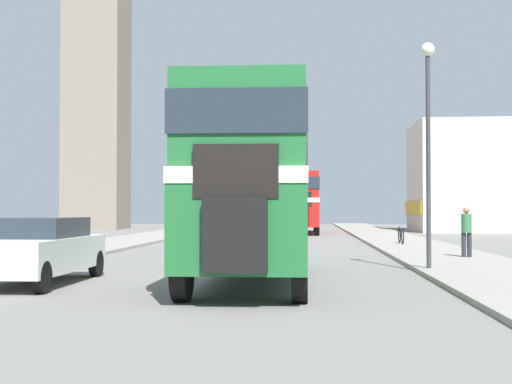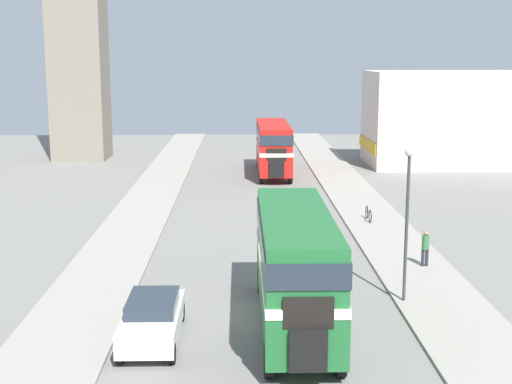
# 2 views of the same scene
# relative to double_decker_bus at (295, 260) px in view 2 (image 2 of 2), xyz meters

# --- Properties ---
(ground_plane) EXTENTS (120.00, 120.00, 0.00)m
(ground_plane) POSITION_rel_double_decker_bus_xyz_m (-1.01, 1.24, -2.42)
(ground_plane) COLOR slate
(sidewalk_right) EXTENTS (3.50, 120.00, 0.12)m
(sidewalk_right) POSITION_rel_double_decker_bus_xyz_m (5.74, 1.24, -2.36)
(sidewalk_right) COLOR gray
(sidewalk_right) RESTS_ON ground_plane
(sidewalk_left) EXTENTS (3.50, 120.00, 0.12)m
(sidewalk_left) POSITION_rel_double_decker_bus_xyz_m (-7.76, 1.24, -2.36)
(sidewalk_left) COLOR gray
(sidewalk_left) RESTS_ON ground_plane
(double_decker_bus) EXTENTS (2.39, 9.72, 4.04)m
(double_decker_bus) POSITION_rel_double_decker_bus_xyz_m (0.00, 0.00, 0.00)
(double_decker_bus) COLOR #1E602D
(double_decker_bus) RESTS_ON ground_plane
(bus_distant) EXTENTS (2.44, 10.56, 4.02)m
(bus_distant) POSITION_rel_double_decker_bus_xyz_m (0.76, 32.40, -0.01)
(bus_distant) COLOR red
(bus_distant) RESTS_ON ground_plane
(car_parked_near) EXTENTS (1.79, 4.48, 1.46)m
(car_parked_near) POSITION_rel_double_decker_bus_xyz_m (-4.76, -1.04, -1.66)
(car_parked_near) COLOR white
(car_parked_near) RESTS_ON ground_plane
(pedestrian_walking) EXTENTS (0.32, 0.32, 1.59)m
(pedestrian_walking) POSITION_rel_double_decker_bus_xyz_m (6.26, 6.78, -1.40)
(pedestrian_walking) COLOR #282833
(pedestrian_walking) RESTS_ON sidewalk_right
(bicycle_on_pavement) EXTENTS (0.05, 1.76, 0.78)m
(bicycle_on_pavement) POSITION_rel_double_decker_bus_xyz_m (5.35, 15.64, -1.94)
(bicycle_on_pavement) COLOR black
(bicycle_on_pavement) RESTS_ON sidewalk_right
(street_lamp) EXTENTS (0.36, 0.36, 5.86)m
(street_lamp) POSITION_rel_double_decker_bus_xyz_m (4.32, 2.31, 1.54)
(street_lamp) COLOR #38383D
(street_lamp) RESTS_ON sidewalk_right
(shop_building_block) EXTENTS (17.85, 8.05, 7.97)m
(shop_building_block) POSITION_rel_double_decker_bus_xyz_m (17.99, 37.13, 1.56)
(shop_building_block) COLOR beige
(shop_building_block) RESTS_ON ground_plane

